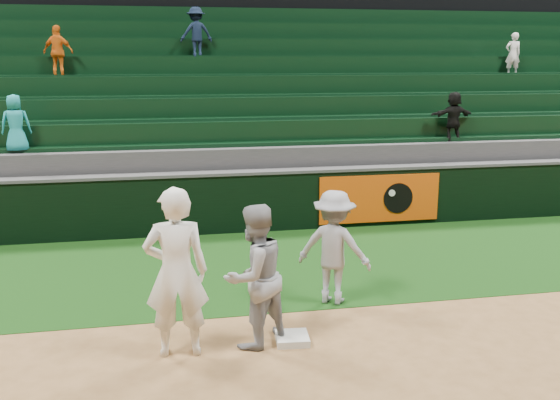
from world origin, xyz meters
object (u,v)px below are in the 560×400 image
object	(u,v)px
first_base	(292,338)
first_baseman	(176,273)
baserunner	(254,276)
base_coach	(334,247)

from	to	relation	value
first_base	first_baseman	world-z (taller)	first_baseman
first_base	baserunner	bearing A→B (deg)	176.43
baserunner	base_coach	bearing A→B (deg)	-171.40
baserunner	base_coach	xyz separation A→B (m)	(1.32, 1.14, -0.06)
base_coach	first_base	bearing A→B (deg)	84.11
first_base	first_baseman	size ratio (longest dim) A/B	0.20
first_baseman	base_coach	world-z (taller)	first_baseman
first_base	base_coach	xyz separation A→B (m)	(0.86, 1.16, 0.79)
first_baseman	baserunner	distance (m)	0.95
baserunner	base_coach	distance (m)	1.75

